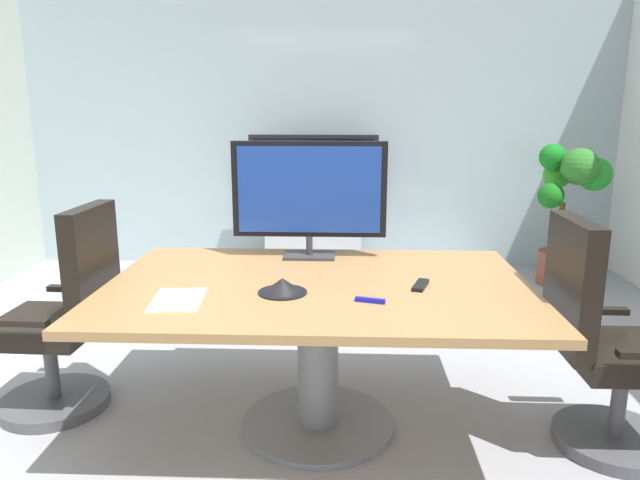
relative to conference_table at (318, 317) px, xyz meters
The scene contains 12 objects.
ground_plane 0.62m from the conference_table, 122.57° to the right, with size 7.70×7.70×0.00m, color #99999E.
wall_back_glass_partition 3.26m from the conference_table, 92.28° to the left, with size 5.82×0.10×2.79m, color #9EB2B7.
conference_table is the anchor object (origin of this frame).
office_chair_left 1.33m from the conference_table, behind, with size 0.60×0.58×1.09m.
office_chair_right 1.33m from the conference_table, ahead, with size 0.60×0.57×1.09m.
tv_monitor 0.72m from the conference_table, 98.03° to the left, with size 0.84×0.18×0.64m.
wall_display_unit 2.81m from the conference_table, 93.44° to the left, with size 1.20×0.36×1.31m.
potted_plant 3.23m from the conference_table, 49.88° to the left, with size 0.64×0.62×1.25m.
conference_phone 0.30m from the conference_table, 132.26° to the right, with size 0.22×0.22×0.07m.
remote_control 0.52m from the conference_table, ahead, with size 0.05×0.17×0.02m, color black.
whiteboard_marker 0.41m from the conference_table, 49.51° to the right, with size 0.13×0.02×0.02m, color #1919A5.
paper_notepad 0.68m from the conference_table, 154.25° to the right, with size 0.21×0.30×0.01m, color white.
Camera 1 is at (0.25, -2.45, 1.58)m, focal length 32.75 mm.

